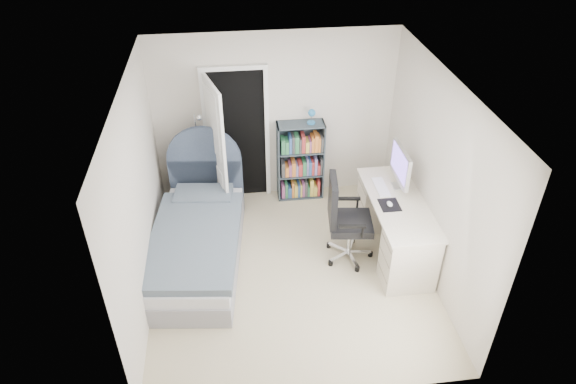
{
  "coord_description": "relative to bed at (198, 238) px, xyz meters",
  "views": [
    {
      "loc": [
        -0.63,
        -4.74,
        4.52
      ],
      "look_at": [
        -0.03,
        0.11,
        1.14
      ],
      "focal_mm": 32.0,
      "sensor_mm": 36.0,
      "label": 1
    }
  ],
  "objects": [
    {
      "name": "bookcase",
      "position": [
        1.5,
        1.25,
        0.26
      ],
      "size": [
        0.68,
        0.29,
        1.44
      ],
      "color": "#36424A",
      "rests_on": "ground"
    },
    {
      "name": "nightstand",
      "position": [
        0.02,
        1.2,
        0.07
      ],
      "size": [
        0.39,
        0.39,
        0.58
      ],
      "color": "tan",
      "rests_on": "ground"
    },
    {
      "name": "door",
      "position": [
        0.4,
        1.12,
        0.72
      ],
      "size": [
        0.92,
        0.81,
        2.06
      ],
      "color": "black",
      "rests_on": "ground"
    },
    {
      "name": "office_chair",
      "position": [
        1.82,
        -0.21,
        0.34
      ],
      "size": [
        0.63,
        0.65,
        1.19
      ],
      "color": "silver",
      "rests_on": "ground"
    },
    {
      "name": "room_shell",
      "position": [
        1.15,
        -0.4,
        0.94
      ],
      "size": [
        3.5,
        3.7,
        2.6
      ],
      "color": "tan",
      "rests_on": "ground"
    },
    {
      "name": "floor_lamp",
      "position": [
        0.07,
        1.11,
        0.31
      ],
      "size": [
        0.22,
        0.22,
        1.53
      ],
      "color": "silver",
      "rests_on": "ground"
    },
    {
      "name": "bed",
      "position": [
        0.0,
        0.0,
        0.0
      ],
      "size": [
        1.3,
        2.35,
        1.38
      ],
      "color": "gray",
      "rests_on": "ground"
    },
    {
      "name": "desk",
      "position": [
        2.52,
        -0.19,
        0.13
      ],
      "size": [
        0.66,
        1.66,
        1.36
      ],
      "color": "beige",
      "rests_on": "ground"
    }
  ]
}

